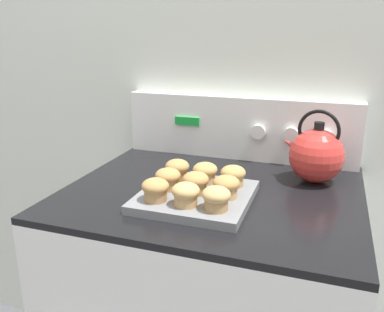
{
  "coord_description": "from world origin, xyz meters",
  "views": [
    {
      "loc": [
        0.29,
        -0.66,
        1.34
      ],
      "look_at": [
        -0.05,
        0.31,
        1.02
      ],
      "focal_mm": 38.0,
      "sensor_mm": 36.0,
      "label": 1
    }
  ],
  "objects_px": {
    "muffin_r0_c2": "(216,198)",
    "muffin_r0_c1": "(186,194)",
    "muffin_r2_c2": "(233,175)",
    "muffin_r2_c1": "(205,172)",
    "tea_kettle": "(316,155)",
    "muffin_r2_c0": "(177,169)",
    "muffin_r1_c1": "(196,182)",
    "muffin_pan": "(196,197)",
    "muffin_r1_c0": "(168,178)",
    "muffin_r0_c0": "(155,189)",
    "muffin_r1_c2": "(226,186)"
  },
  "relations": [
    {
      "from": "muffin_r1_c0",
      "to": "muffin_r1_c2",
      "type": "height_order",
      "value": "same"
    },
    {
      "from": "muffin_r0_c0",
      "to": "muffin_r2_c2",
      "type": "distance_m",
      "value": 0.22
    },
    {
      "from": "muffin_r1_c0",
      "to": "muffin_r1_c2",
      "type": "bearing_deg",
      "value": -1.35
    },
    {
      "from": "muffin_r0_c0",
      "to": "muffin_r2_c2",
      "type": "xyz_separation_m",
      "value": [
        0.16,
        0.16,
        0.0
      ]
    },
    {
      "from": "muffin_r1_c1",
      "to": "muffin_r2_c2",
      "type": "bearing_deg",
      "value": 46.09
    },
    {
      "from": "muffin_r1_c2",
      "to": "muffin_pan",
      "type": "bearing_deg",
      "value": 177.98
    },
    {
      "from": "tea_kettle",
      "to": "muffin_r2_c0",
      "type": "bearing_deg",
      "value": -155.31
    },
    {
      "from": "muffin_pan",
      "to": "muffin_r1_c0",
      "type": "height_order",
      "value": "muffin_r1_c0"
    },
    {
      "from": "muffin_r0_c0",
      "to": "tea_kettle",
      "type": "xyz_separation_m",
      "value": [
        0.36,
        0.32,
        0.03
      ]
    },
    {
      "from": "muffin_r0_c1",
      "to": "muffin_r1_c1",
      "type": "bearing_deg",
      "value": 91.55
    },
    {
      "from": "tea_kettle",
      "to": "muffin_r1_c2",
      "type": "bearing_deg",
      "value": -128.78
    },
    {
      "from": "muffin_r0_c2",
      "to": "muffin_r2_c1",
      "type": "bearing_deg",
      "value": 115.8
    },
    {
      "from": "muffin_r1_c1",
      "to": "muffin_r2_c1",
      "type": "xyz_separation_m",
      "value": [
        -0.0,
        0.08,
        0.0
      ]
    },
    {
      "from": "muffin_pan",
      "to": "muffin_r0_c2",
      "type": "xyz_separation_m",
      "value": [
        0.08,
        -0.08,
        0.04
      ]
    },
    {
      "from": "muffin_r0_c0",
      "to": "muffin_r0_c1",
      "type": "relative_size",
      "value": 1.0
    },
    {
      "from": "muffin_r1_c0",
      "to": "muffin_r2_c1",
      "type": "height_order",
      "value": "same"
    },
    {
      "from": "muffin_r0_c1",
      "to": "muffin_r0_c2",
      "type": "bearing_deg",
      "value": 0.07
    },
    {
      "from": "muffin_r0_c0",
      "to": "muffin_r1_c1",
      "type": "bearing_deg",
      "value": 44.49
    },
    {
      "from": "muffin_r2_c1",
      "to": "muffin_r2_c0",
      "type": "bearing_deg",
      "value": 179.68
    },
    {
      "from": "muffin_r0_c1",
      "to": "muffin_r2_c2",
      "type": "xyz_separation_m",
      "value": [
        0.08,
        0.16,
        0.0
      ]
    },
    {
      "from": "muffin_r0_c1",
      "to": "tea_kettle",
      "type": "xyz_separation_m",
      "value": [
        0.28,
        0.32,
        0.03
      ]
    },
    {
      "from": "muffin_r0_c2",
      "to": "muffin_r0_c1",
      "type": "bearing_deg",
      "value": -179.93
    },
    {
      "from": "muffin_r0_c2",
      "to": "muffin_r1_c1",
      "type": "distance_m",
      "value": 0.11
    },
    {
      "from": "muffin_pan",
      "to": "muffin_r0_c0",
      "type": "xyz_separation_m",
      "value": [
        -0.08,
        -0.08,
        0.04
      ]
    },
    {
      "from": "muffin_r1_c0",
      "to": "tea_kettle",
      "type": "distance_m",
      "value": 0.43
    },
    {
      "from": "muffin_r0_c2",
      "to": "muffin_r1_c1",
      "type": "xyz_separation_m",
      "value": [
        -0.08,
        0.08,
        0.0
      ]
    },
    {
      "from": "tea_kettle",
      "to": "muffin_pan",
      "type": "bearing_deg",
      "value": -138.82
    },
    {
      "from": "muffin_r0_c2",
      "to": "tea_kettle",
      "type": "xyz_separation_m",
      "value": [
        0.2,
        0.32,
        0.03
      ]
    },
    {
      "from": "muffin_r2_c2",
      "to": "muffin_r2_c1",
      "type": "bearing_deg",
      "value": -179.67
    },
    {
      "from": "muffin_r0_c1",
      "to": "muffin_r1_c1",
      "type": "height_order",
      "value": "same"
    },
    {
      "from": "muffin_r1_c0",
      "to": "muffin_r2_c1",
      "type": "bearing_deg",
      "value": 44.99
    },
    {
      "from": "muffin_r1_c2",
      "to": "muffin_r0_c1",
      "type": "bearing_deg",
      "value": -134.87
    },
    {
      "from": "muffin_r1_c0",
      "to": "muffin_r2_c2",
      "type": "bearing_deg",
      "value": 26.6
    },
    {
      "from": "muffin_r1_c1",
      "to": "muffin_r2_c0",
      "type": "xyz_separation_m",
      "value": [
        -0.08,
        0.08,
        0.0
      ]
    },
    {
      "from": "muffin_r1_c0",
      "to": "muffin_r2_c0",
      "type": "bearing_deg",
      "value": 92.88
    },
    {
      "from": "muffin_r1_c2",
      "to": "muffin_r2_c1",
      "type": "bearing_deg",
      "value": 134.84
    },
    {
      "from": "muffin_r2_c1",
      "to": "muffin_r1_c2",
      "type": "bearing_deg",
      "value": -45.16
    },
    {
      "from": "muffin_r1_c0",
      "to": "muffin_r0_c0",
      "type": "bearing_deg",
      "value": -90.22
    },
    {
      "from": "muffin_pan",
      "to": "muffin_r2_c2",
      "type": "xyz_separation_m",
      "value": [
        0.08,
        0.08,
        0.04
      ]
    },
    {
      "from": "muffin_pan",
      "to": "muffin_r0_c2",
      "type": "distance_m",
      "value": 0.12
    },
    {
      "from": "muffin_r0_c1",
      "to": "muffin_r1_c1",
      "type": "relative_size",
      "value": 1.0
    },
    {
      "from": "muffin_r0_c1",
      "to": "muffin_r1_c1",
      "type": "xyz_separation_m",
      "value": [
        -0.0,
        0.08,
        0.0
      ]
    },
    {
      "from": "tea_kettle",
      "to": "muffin_r0_c0",
      "type": "bearing_deg",
      "value": -137.86
    },
    {
      "from": "muffin_r2_c0",
      "to": "muffin_r1_c0",
      "type": "bearing_deg",
      "value": -87.12
    },
    {
      "from": "muffin_r0_c1",
      "to": "muffin_r2_c2",
      "type": "bearing_deg",
      "value": 64.71
    },
    {
      "from": "muffin_r2_c2",
      "to": "muffin_pan",
      "type": "bearing_deg",
      "value": -134.79
    },
    {
      "from": "muffin_r0_c2",
      "to": "muffin_r2_c0",
      "type": "xyz_separation_m",
      "value": [
        -0.16,
        0.16,
        0.0
      ]
    },
    {
      "from": "muffin_pan",
      "to": "muffin_r0_c1",
      "type": "bearing_deg",
      "value": -88.31
    },
    {
      "from": "muffin_r2_c2",
      "to": "tea_kettle",
      "type": "relative_size",
      "value": 0.32
    },
    {
      "from": "muffin_r0_c2",
      "to": "muffin_r2_c0",
      "type": "bearing_deg",
      "value": 134.7
    }
  ]
}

